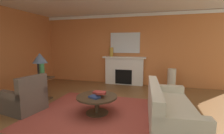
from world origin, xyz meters
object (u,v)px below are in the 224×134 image
(armchair_near_window, at_px, (26,100))
(vase_tall_corner, at_px, (171,79))
(coffee_table, at_px, (97,100))
(vase_on_side_table, at_px, (42,71))
(sofa, at_px, (168,111))
(table_lamp, at_px, (40,60))
(mantel_mirror, at_px, (125,43))
(fireplace, at_px, (124,71))
(side_table, at_px, (42,87))
(vase_mantel_left, at_px, (111,52))

(armchair_near_window, bearing_deg, vase_tall_corner, 39.87)
(coffee_table, distance_m, vase_on_side_table, 1.97)
(sofa, xyz_separation_m, table_lamp, (-3.66, 0.58, 0.93))
(coffee_table, height_order, vase_tall_corner, vase_tall_corner)
(mantel_mirror, height_order, vase_tall_corner, mantel_mirror)
(fireplace, relative_size, vase_on_side_table, 4.05)
(coffee_table, relative_size, table_lamp, 1.33)
(mantel_mirror, relative_size, coffee_table, 1.25)
(fireplace, height_order, side_table, fireplace)
(sofa, bearing_deg, mantel_mirror, 116.11)
(fireplace, bearing_deg, mantel_mirror, 90.00)
(armchair_near_window, relative_size, vase_on_side_table, 2.14)
(sofa, distance_m, vase_tall_corner, 2.87)
(vase_tall_corner, bearing_deg, mantel_mirror, 167.41)
(mantel_mirror, height_order, vase_on_side_table, mantel_mirror)
(vase_mantel_left, distance_m, vase_tall_corner, 2.63)
(armchair_near_window, distance_m, coffee_table, 1.84)
(armchair_near_window, distance_m, side_table, 0.87)
(sofa, height_order, side_table, sofa)
(armchair_near_window, distance_m, table_lamp, 1.26)
(fireplace, height_order, coffee_table, fireplace)
(armchair_near_window, height_order, vase_mantel_left, vase_mantel_left)
(table_lamp, bearing_deg, armchair_near_window, -77.06)
(side_table, bearing_deg, vase_tall_corner, 30.07)
(coffee_table, height_order, vase_on_side_table, vase_on_side_table)
(coffee_table, xyz_separation_m, side_table, (-1.99, 0.47, 0.06))
(fireplace, distance_m, armchair_near_window, 3.91)
(side_table, height_order, vase_tall_corner, vase_tall_corner)
(fireplace, relative_size, table_lamp, 2.40)
(armchair_near_window, xyz_separation_m, vase_on_side_table, (-0.04, 0.73, 0.62))
(coffee_table, bearing_deg, mantel_mirror, 88.83)
(fireplace, xyz_separation_m, vase_mantel_left, (-0.55, -0.05, 0.82))
(armchair_near_window, xyz_separation_m, table_lamp, (-0.19, 0.85, 0.92))
(sofa, relative_size, side_table, 3.09)
(sofa, distance_m, table_lamp, 3.82)
(fireplace, xyz_separation_m, table_lamp, (-2.06, -2.58, 0.66))
(armchair_near_window, relative_size, vase_mantel_left, 2.48)
(vase_tall_corner, bearing_deg, vase_on_side_table, -147.65)
(table_lamp, bearing_deg, vase_tall_corner, 30.07)
(fireplace, height_order, table_lamp, table_lamp)
(coffee_table, bearing_deg, armchair_near_window, -168.25)
(vase_on_side_table, distance_m, vase_mantel_left, 3.01)
(sofa, height_order, coffee_table, sofa)
(coffee_table, bearing_deg, fireplace, 88.79)
(fireplace, height_order, armchair_near_window, fireplace)
(sofa, distance_m, coffee_table, 1.67)
(sofa, height_order, vase_tall_corner, sofa)
(side_table, bearing_deg, vase_mantel_left, 59.21)
(fireplace, distance_m, vase_mantel_left, 0.99)
(vase_mantel_left, bearing_deg, side_table, -120.79)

